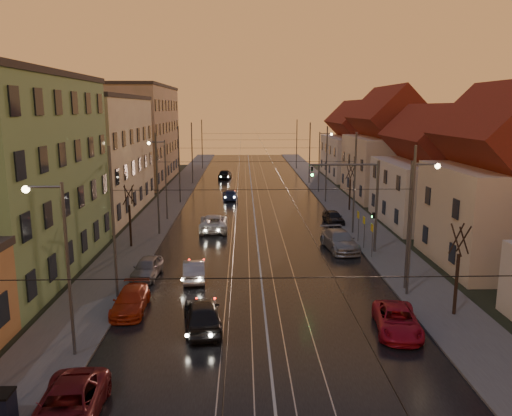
{
  "coord_description": "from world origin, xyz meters",
  "views": [
    {
      "loc": [
        -1.14,
        -18.98,
        11.08
      ],
      "look_at": [
        -0.15,
        19.62,
        3.3
      ],
      "focal_mm": 35.0,
      "sensor_mm": 36.0,
      "label": 1
    }
  ],
  "objects": [
    {
      "name": "ground",
      "position": [
        0.0,
        0.0,
        0.0
      ],
      "size": [
        160.0,
        160.0,
        0.0
      ],
      "primitive_type": "plane",
      "color": "black",
      "rests_on": "ground"
    },
    {
      "name": "road",
      "position": [
        0.0,
        40.0,
        0.02
      ],
      "size": [
        16.0,
        120.0,
        0.04
      ],
      "primitive_type": "cube",
      "color": "black",
      "rests_on": "ground"
    },
    {
      "name": "sidewalk_left",
      "position": [
        -10.0,
        40.0,
        0.07
      ],
      "size": [
        4.0,
        120.0,
        0.15
      ],
      "primitive_type": "cube",
      "color": "#4C4C4C",
      "rests_on": "ground"
    },
    {
      "name": "sidewalk_right",
      "position": [
        10.0,
        40.0,
        0.07
      ],
      "size": [
        4.0,
        120.0,
        0.15
      ],
      "primitive_type": "cube",
      "color": "#4C4C4C",
      "rests_on": "ground"
    },
    {
      "name": "tram_rail_0",
      "position": [
        -2.2,
        40.0,
        0.06
      ],
      "size": [
        0.06,
        120.0,
        0.03
      ],
      "primitive_type": "cube",
      "color": "gray",
      "rests_on": "road"
    },
    {
      "name": "tram_rail_1",
      "position": [
        -0.77,
        40.0,
        0.06
      ],
      "size": [
        0.06,
        120.0,
        0.03
      ],
      "primitive_type": "cube",
      "color": "gray",
      "rests_on": "road"
    },
    {
      "name": "tram_rail_2",
      "position": [
        0.77,
        40.0,
        0.06
      ],
      "size": [
        0.06,
        120.0,
        0.03
      ],
      "primitive_type": "cube",
      "color": "gray",
      "rests_on": "road"
    },
    {
      "name": "tram_rail_3",
      "position": [
        2.2,
        40.0,
        0.06
      ],
      "size": [
        0.06,
        120.0,
        0.03
      ],
      "primitive_type": "cube",
      "color": "gray",
      "rests_on": "road"
    },
    {
      "name": "apartment_left_2",
      "position": [
        -17.5,
        34.0,
        6.0
      ],
      "size": [
        10.0,
        20.0,
        12.0
      ],
      "primitive_type": "cube",
      "color": "beige",
      "rests_on": "ground"
    },
    {
      "name": "apartment_left_3",
      "position": [
        -17.5,
        58.0,
        7.0
      ],
      "size": [
        10.0,
        24.0,
        14.0
      ],
      "primitive_type": "cube",
      "color": "#90815D",
      "rests_on": "ground"
    },
    {
      "name": "house_right_1",
      "position": [
        17.0,
        15.0,
        5.45
      ],
      "size": [
        8.67,
        10.2,
        10.8
      ],
      "color": "beige",
      "rests_on": "ground"
    },
    {
      "name": "house_right_2",
      "position": [
        17.0,
        28.0,
        4.64
      ],
      "size": [
        9.18,
        12.24,
        9.2
      ],
      "color": "beige",
      "rests_on": "ground"
    },
    {
      "name": "house_right_3",
      "position": [
        17.0,
        43.0,
        5.8
      ],
      "size": [
        9.18,
        14.28,
        11.5
      ],
      "color": "beige",
      "rests_on": "ground"
    },
    {
      "name": "house_right_4",
      "position": [
        17.0,
        61.0,
        5.05
      ],
      "size": [
        9.18,
        16.32,
        10.0
      ],
      "color": "beige",
      "rests_on": "ground"
    },
    {
      "name": "catenary_pole_l_1",
      "position": [
        -8.6,
        9.0,
        4.5
      ],
      "size": [
        0.16,
        0.16,
        9.0
      ],
      "primitive_type": "cylinder",
      "color": "#595B60",
      "rests_on": "ground"
    },
    {
      "name": "catenary_pole_r_1",
      "position": [
        8.6,
        9.0,
        4.5
      ],
      "size": [
        0.16,
        0.16,
        9.0
      ],
      "primitive_type": "cylinder",
      "color": "#595B60",
      "rests_on": "ground"
    },
    {
      "name": "catenary_pole_l_2",
      "position": [
        -8.6,
        24.0,
        4.5
      ],
      "size": [
        0.16,
        0.16,
        9.0
      ],
      "primitive_type": "cylinder",
      "color": "#595B60",
      "rests_on": "ground"
    },
    {
      "name": "catenary_pole_r_2",
      "position": [
        8.6,
        24.0,
        4.5
      ],
      "size": [
        0.16,
        0.16,
        9.0
      ],
      "primitive_type": "cylinder",
      "color": "#595B60",
      "rests_on": "ground"
    },
    {
      "name": "catenary_pole_l_3",
      "position": [
        -8.6,
        39.0,
        4.5
      ],
      "size": [
        0.16,
        0.16,
        9.0
      ],
      "primitive_type": "cylinder",
      "color": "#595B60",
      "rests_on": "ground"
    },
    {
      "name": "catenary_pole_r_3",
      "position": [
        8.6,
        39.0,
        4.5
      ],
      "size": [
        0.16,
        0.16,
        9.0
      ],
      "primitive_type": "cylinder",
      "color": "#595B60",
      "rests_on": "ground"
    },
    {
      "name": "catenary_pole_l_4",
      "position": [
        -8.6,
        54.0,
        4.5
      ],
      "size": [
        0.16,
        0.16,
        9.0
      ],
      "primitive_type": "cylinder",
      "color": "#595B60",
      "rests_on": "ground"
    },
    {
      "name": "catenary_pole_r_4",
      "position": [
        8.6,
        54.0,
        4.5
      ],
      "size": [
        0.16,
        0.16,
        9.0
      ],
      "primitive_type": "cylinder",
      "color": "#595B60",
      "rests_on": "ground"
    },
    {
      "name": "catenary_pole_l_5",
      "position": [
        -8.6,
        72.0,
        4.5
      ],
      "size": [
        0.16,
        0.16,
        9.0
      ],
      "primitive_type": "cylinder",
      "color": "#595B60",
      "rests_on": "ground"
    },
    {
      "name": "catenary_pole_r_5",
      "position": [
        8.6,
        72.0,
        4.5
      ],
      "size": [
        0.16,
        0.16,
        9.0
      ],
      "primitive_type": "cylinder",
      "color": "#595B60",
      "rests_on": "ground"
    },
    {
      "name": "street_lamp_0",
      "position": [
        -9.1,
        2.0,
        4.89
      ],
      "size": [
        1.75,
        0.32,
        8.0
      ],
      "color": "#595B60",
      "rests_on": "ground"
    },
    {
      "name": "street_lamp_1",
      "position": [
        9.1,
        10.0,
        4.89
      ],
      "size": [
        1.75,
        0.32,
        8.0
      ],
      "color": "#595B60",
      "rests_on": "ground"
    },
    {
      "name": "street_lamp_2",
      "position": [
        -9.1,
        30.0,
        4.89
      ],
      "size": [
        1.75,
        0.32,
        8.0
      ],
      "color": "#595B60",
      "rests_on": "ground"
    },
    {
      "name": "street_lamp_3",
      "position": [
        9.1,
        46.0,
        4.89
      ],
      "size": [
        1.75,
        0.32,
        8.0
      ],
      "color": "#595B60",
      "rests_on": "ground"
    },
    {
      "name": "traffic_light_mast",
      "position": [
        7.99,
        18.0,
        4.6
      ],
      "size": [
        5.3,
        0.32,
        7.2
      ],
      "color": "#595B60",
      "rests_on": "ground"
    },
    {
      "name": "bare_tree_0",
      "position": [
        -10.2,
        20.0,
        2.49
      ],
      "size": [
        1.09,
        1.09,
        5.11
      ],
      "color": "black",
      "rests_on": "ground"
    },
    {
      "name": "bare_tree_1",
      "position": [
        10.2,
        6.0,
        2.49
      ],
      "size": [
        1.09,
        1.09,
        5.11
      ],
      "color": "black",
      "rests_on": "ground"
    },
    {
      "name": "bare_tree_2",
      "position": [
        10.4,
        34.0,
        2.49
      ],
      "size": [
        1.09,
        1.09,
        5.11
      ],
      "color": "black",
      "rests_on": "ground"
    },
    {
      "name": "driving_car_0",
      "position": [
        -3.25,
        4.83,
        0.77
      ],
      "size": [
        2.43,
        4.74,
        1.54
      ],
      "primitive_type": "imported",
      "rotation": [
        0.0,
        0.0,
        3.28
      ],
      "color": "black",
      "rests_on": "ground"
    },
    {
      "name": "driving_car_1",
      "position": [
        -4.42,
        12.32,
        0.65
      ],
      "size": [
        1.77,
        4.06,
        1.3
      ],
      "primitive_type": "imported",
      "rotation": [
        0.0,
        0.0,
        3.24
      ],
      "color": "#A8A8AD",
      "rests_on": "ground"
    },
    {
      "name": "driving_car_2",
      "position": [
        -3.89,
        25.55,
        0.75
      ],
      "size": [
        2.66,
        5.45,
        1.49
      ],
      "primitive_type": "imported",
      "rotation": [
        0.0,
        0.0,
        3.18
      ],
      "color": "silver",
      "rests_on": "ground"
    },
    {
      "name": "driving_car_3",
      "position": [
        -2.78,
        41.24,
        0.62
      ],
      "size": [
        2.06,
        4.4,
        1.24
      ],
      "primitive_type": "imported",
      "rotation": [
        0.0,
        0.0,
        3.22
      ],
      "color": "#19254B",
      "rests_on": "ground"
    },
    {
      "name": "driving_car_4",
      "position": [
        -4.06,
        59.27,
        0.78
      ],
      "size": [
        2.21,
        4.74,
        1.57
      ],
      "primitive_type": "imported",
      "rotation": [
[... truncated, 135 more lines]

